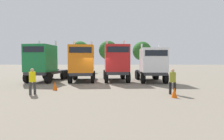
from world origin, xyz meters
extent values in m
plane|color=gray|center=(0.00, 0.00, 0.00)|extent=(200.00, 200.00, 0.00)
cube|color=#333338|center=(-5.58, 2.52, 0.98)|extent=(2.91, 6.16, 0.30)
cube|color=#197238|center=(-5.78, 0.86, 2.48)|extent=(2.70, 2.87, 2.70)
cube|color=black|center=(-5.95, -0.44, 3.30)|extent=(2.09, 0.30, 0.55)
cylinder|color=silver|center=(-4.67, 2.19, 2.78)|extent=(0.20, 0.20, 3.30)
cylinder|color=silver|center=(-6.55, 2.42, 2.78)|extent=(0.20, 0.20, 3.30)
cylinder|color=#333338|center=(-5.42, 3.81, 1.19)|extent=(1.23, 1.23, 0.12)
cylinder|color=black|center=(-4.77, 0.14, 0.54)|extent=(0.48, 1.11, 1.08)
cylinder|color=black|center=(-6.95, 0.40, 0.54)|extent=(0.48, 1.11, 1.08)
cylinder|color=black|center=(-4.32, 3.74, 0.54)|extent=(0.48, 1.11, 1.08)
cylinder|color=black|center=(-6.51, 4.01, 0.54)|extent=(0.48, 1.11, 1.08)
cylinder|color=black|center=(-4.19, 4.83, 0.54)|extent=(0.48, 1.11, 1.08)
cylinder|color=black|center=(-6.37, 5.10, 0.54)|extent=(0.48, 1.11, 1.08)
cube|color=#333338|center=(-1.73, 2.49, 0.91)|extent=(2.68, 5.89, 0.30)
cube|color=orange|center=(-1.60, 0.89, 2.42)|extent=(2.61, 2.72, 2.72)
cube|color=black|center=(-1.49, -0.38, 3.25)|extent=(2.10, 0.22, 0.55)
cylinder|color=silver|center=(-0.77, 2.38, 2.72)|extent=(0.19, 0.19, 3.32)
cylinder|color=silver|center=(-2.66, 2.22, 2.72)|extent=(0.19, 0.19, 3.32)
cylinder|color=#333338|center=(-1.84, 3.74, 1.12)|extent=(1.19, 1.19, 0.12)
cylinder|color=black|center=(-0.45, 0.43, 0.50)|extent=(0.43, 1.03, 1.01)
cylinder|color=black|center=(-2.65, 0.24, 0.50)|extent=(0.43, 1.03, 1.01)
cylinder|color=black|center=(-0.74, 3.84, 0.50)|extent=(0.43, 1.03, 1.01)
cylinder|color=black|center=(-2.94, 3.65, 0.50)|extent=(0.43, 1.03, 1.01)
cylinder|color=black|center=(-0.84, 4.94, 0.50)|extent=(0.43, 1.03, 1.01)
cylinder|color=black|center=(-3.03, 4.75, 0.50)|extent=(0.43, 1.03, 1.01)
cube|color=#333338|center=(1.83, 2.87, 0.99)|extent=(2.67, 6.13, 0.30)
cube|color=red|center=(1.97, 1.09, 2.49)|extent=(2.58, 2.59, 2.70)
cube|color=black|center=(2.07, -0.13, 3.32)|extent=(2.10, 0.21, 0.55)
cylinder|color=silver|center=(2.81, 2.52, 2.79)|extent=(0.19, 0.19, 3.30)
cylinder|color=silver|center=(0.92, 2.36, 2.79)|extent=(0.19, 0.19, 3.30)
cylinder|color=#333338|center=(1.72, 4.18, 1.20)|extent=(1.18, 1.18, 0.12)
cylinder|color=black|center=(3.11, 0.68, 0.55)|extent=(0.44, 1.12, 1.09)
cylinder|color=black|center=(0.91, 0.50, 0.55)|extent=(0.44, 1.12, 1.09)
cylinder|color=black|center=(2.81, 4.34, 0.55)|extent=(0.44, 1.12, 1.09)
cylinder|color=black|center=(0.62, 4.17, 0.55)|extent=(0.44, 1.12, 1.09)
cylinder|color=black|center=(2.73, 5.44, 0.55)|extent=(0.44, 1.12, 1.09)
cylinder|color=black|center=(0.53, 5.26, 0.55)|extent=(0.44, 1.12, 1.09)
cube|color=#333338|center=(5.63, 2.42, 0.97)|extent=(2.24, 5.96, 0.30)
cube|color=white|center=(5.62, 0.70, 2.29)|extent=(2.41, 2.52, 2.35)
cube|color=black|center=(5.61, -0.57, 2.95)|extent=(2.10, 0.05, 0.55)
cylinder|color=silver|center=(6.58, 2.09, 2.59)|extent=(0.18, 0.18, 2.95)
cylinder|color=silver|center=(4.68, 2.11, 2.59)|extent=(0.18, 0.18, 2.95)
cylinder|color=#333338|center=(5.64, 3.73, 1.18)|extent=(1.11, 1.11, 0.12)
cylinder|color=black|center=(6.72, 0.14, 0.53)|extent=(0.36, 1.07, 1.07)
cylinder|color=black|center=(4.52, 0.15, 0.53)|extent=(0.36, 1.07, 1.07)
cylinder|color=black|center=(6.74, 3.78, 0.53)|extent=(0.36, 1.07, 1.07)
cylinder|color=black|center=(4.54, 3.80, 0.53)|extent=(0.36, 1.07, 1.07)
cylinder|color=black|center=(6.75, 4.88, 0.53)|extent=(0.36, 1.07, 1.07)
cylinder|color=black|center=(4.55, 4.90, 0.53)|extent=(0.36, 1.07, 1.07)
cylinder|color=#373737|center=(-3.56, -5.49, 0.41)|extent=(0.23, 0.23, 0.83)
cylinder|color=#373737|center=(-3.77, -5.67, 0.41)|extent=(0.23, 0.23, 0.83)
cylinder|color=yellow|center=(-3.67, -5.58, 1.16)|extent=(0.56, 0.56, 0.66)
sphere|color=tan|center=(-3.67, -5.58, 1.60)|extent=(0.22, 0.22, 0.22)
cylinder|color=black|center=(5.59, -5.60, 0.41)|extent=(0.22, 0.22, 0.81)
cylinder|color=black|center=(5.36, -5.44, 0.41)|extent=(0.22, 0.22, 0.81)
cylinder|color=olive|center=(5.47, -5.52, 1.14)|extent=(0.56, 0.56, 0.64)
sphere|color=tan|center=(5.47, -5.52, 1.57)|extent=(0.22, 0.22, 0.22)
cone|color=#F2590C|center=(5.24, -6.53, 0.30)|extent=(0.36, 0.36, 0.60)
cone|color=#F2590C|center=(-2.77, -3.87, 0.34)|extent=(0.36, 0.36, 0.67)
cylinder|color=#4C3823|center=(-4.97, 17.72, 1.49)|extent=(0.36, 0.36, 2.98)
sphere|color=#286023|center=(-4.97, 17.72, 4.40)|extent=(3.55, 3.55, 3.55)
cylinder|color=#4C3823|center=(0.58, 18.73, 1.46)|extent=(0.36, 0.36, 2.91)
sphere|color=#286023|center=(0.58, 18.73, 4.44)|extent=(3.83, 3.83, 3.83)
cylinder|color=#4C3823|center=(7.12, 16.65, 1.36)|extent=(0.36, 0.36, 2.71)
sphere|color=#286023|center=(7.12, 16.65, 4.15)|extent=(3.60, 3.60, 3.60)
camera|label=1|loc=(1.60, -16.83, 2.16)|focal=27.94mm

